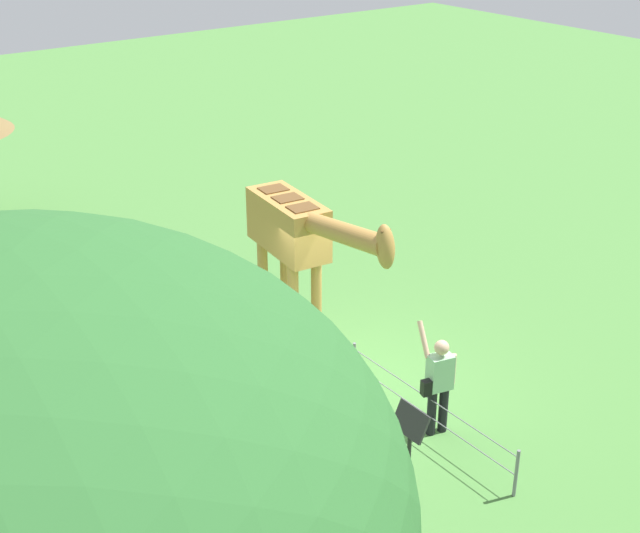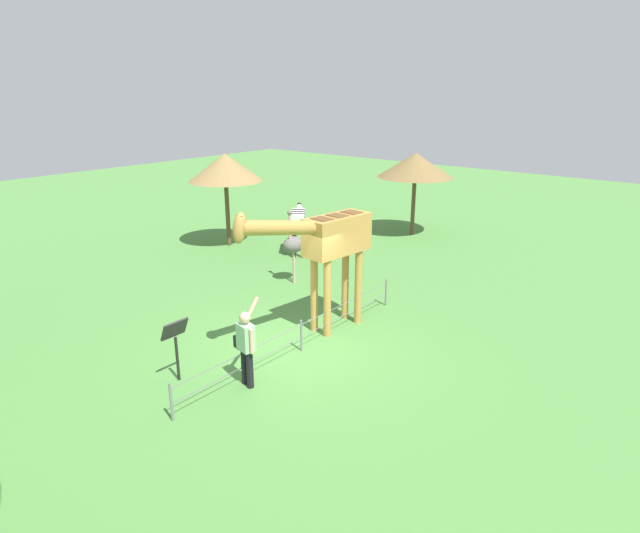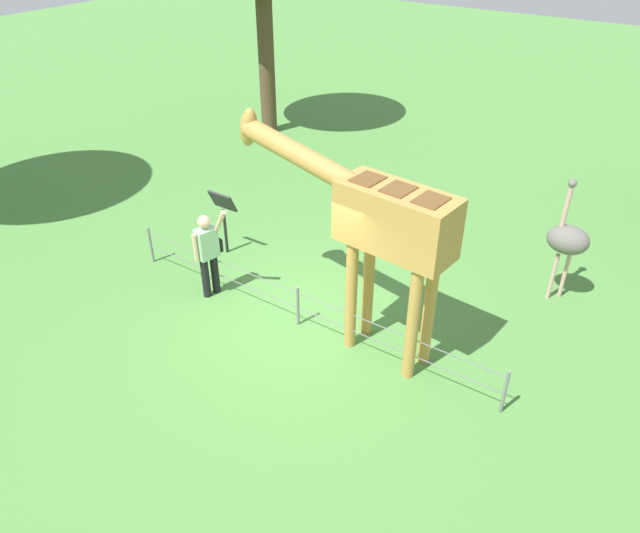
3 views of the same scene
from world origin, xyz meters
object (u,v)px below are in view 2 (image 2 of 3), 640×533
at_px(giraffe, 327,242).
at_px(shade_hut_far, 415,165).
at_px(visitor, 246,344).
at_px(info_sign, 175,337).
at_px(ostrich, 293,245).
at_px(zebra, 299,222).
at_px(shade_hut_near, 225,168).

bearing_deg(giraffe, shade_hut_far, -161.97).
height_order(visitor, info_sign, visitor).
bearing_deg(ostrich, visitor, 33.20).
relative_size(giraffe, zebra, 2.34).
xyz_separation_m(ostrich, info_sign, (5.86, 2.11, -0.23)).
xyz_separation_m(zebra, ostrich, (2.32, 1.84, 0.01)).
bearing_deg(info_sign, zebra, -154.23).
distance_m(shade_hut_near, info_sign, 10.14).
xyz_separation_m(visitor, shade_hut_far, (-12.34, -3.41, 1.87)).
xyz_separation_m(giraffe, info_sign, (3.78, -0.85, -1.29)).
relative_size(ostrich, info_sign, 1.70).
distance_m(visitor, info_sign, 1.44).
xyz_separation_m(zebra, shade_hut_near, (0.85, -2.76, 1.74)).
distance_m(visitor, shade_hut_near, 10.51).
height_order(shade_hut_near, shade_hut_far, shade_hut_near).
xyz_separation_m(shade_hut_near, info_sign, (7.34, 6.71, -1.96)).
distance_m(giraffe, shade_hut_far, 9.80).
bearing_deg(info_sign, ostrich, -160.18).
bearing_deg(shade_hut_far, shade_hut_near, -38.24).
distance_m(ostrich, info_sign, 6.24).
bearing_deg(giraffe, ostrich, -125.16).
bearing_deg(visitor, shade_hut_far, -164.53).
bearing_deg(ostrich, shade_hut_far, -179.46).
distance_m(ostrich, shade_hut_far, 7.40).
relative_size(zebra, info_sign, 1.26).
bearing_deg(ostrich, info_sign, 19.82).
height_order(shade_hut_far, info_sign, shade_hut_far).
height_order(zebra, info_sign, zebra).
bearing_deg(info_sign, shade_hut_far, -170.54).
height_order(giraffe, visitor, giraffe).
distance_m(shade_hut_near, shade_hut_far, 7.32).
distance_m(shade_hut_far, info_sign, 13.39).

